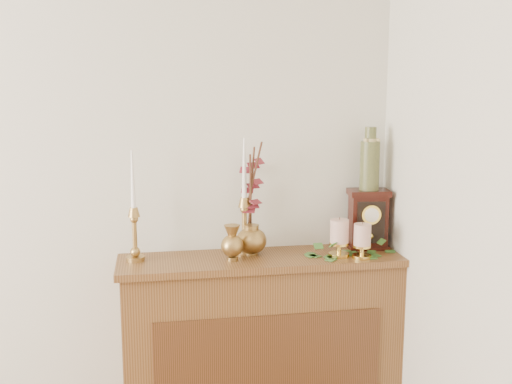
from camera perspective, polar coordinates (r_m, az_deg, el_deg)
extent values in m
cube|color=brown|center=(2.77, 0.61, -15.71)|extent=(1.20, 0.30, 0.90)
cube|color=brown|center=(2.61, 0.63, -6.45)|extent=(1.24, 0.34, 0.03)
cylinder|color=#B08C46|center=(2.58, -11.40, -6.23)|extent=(0.08, 0.08, 0.02)
sphere|color=#B08C46|center=(2.58, -11.43, -5.61)|extent=(0.04, 0.04, 0.04)
cylinder|color=#B08C46|center=(2.56, -11.48, -4.14)|extent=(0.02, 0.02, 0.14)
sphere|color=#B08C46|center=(2.54, -11.53, -2.54)|extent=(0.04, 0.04, 0.04)
cone|color=#B08C46|center=(2.54, -11.56, -1.90)|extent=(0.05, 0.05, 0.04)
cone|color=white|center=(2.51, -11.67, 1.15)|extent=(0.02, 0.02, 0.24)
cylinder|color=#B08C46|center=(2.65, -1.10, -5.58)|extent=(0.08, 0.08, 0.02)
sphere|color=#B08C46|center=(2.64, -1.10, -4.92)|extent=(0.05, 0.05, 0.05)
cylinder|color=#B08C46|center=(2.63, -1.11, -3.36)|extent=(0.02, 0.02, 0.15)
sphere|color=#B08C46|center=(2.61, -1.11, -1.66)|extent=(0.04, 0.04, 0.04)
cone|color=#B08C46|center=(2.60, -1.11, -0.98)|extent=(0.05, 0.05, 0.04)
cone|color=white|center=(2.58, -1.12, 2.25)|extent=(0.02, 0.02, 0.26)
cylinder|color=#B08C46|center=(2.54, -2.28, -6.36)|extent=(0.05, 0.05, 0.02)
sphere|color=#B08C46|center=(2.52, -2.28, -5.14)|extent=(0.09, 0.09, 0.09)
cone|color=#B08C46|center=(2.51, -2.29, -3.71)|extent=(0.07, 0.07, 0.05)
cylinder|color=#B08C46|center=(2.63, -0.44, -5.86)|extent=(0.06, 0.06, 0.01)
ellipsoid|color=#B08C46|center=(2.61, -0.44, -4.65)|extent=(0.13, 0.13, 0.12)
cylinder|color=#B08C46|center=(2.60, -0.45, -3.41)|extent=(0.07, 0.07, 0.02)
cylinder|color=#472819|center=(2.57, -0.53, 0.17)|extent=(0.02, 0.09, 0.32)
cylinder|color=#472819|center=(2.57, -0.44, 0.49)|extent=(0.02, 0.07, 0.35)
cylinder|color=#472819|center=(2.57, -0.36, 0.81)|extent=(0.07, 0.11, 0.37)
cylinder|color=#E3BC4F|center=(2.62, 7.89, -5.93)|extent=(0.09, 0.09, 0.02)
cylinder|color=#E3BC4F|center=(2.61, 7.91, -5.36)|extent=(0.02, 0.02, 0.04)
cylinder|color=#E3BC4F|center=(2.61, 7.92, -4.88)|extent=(0.08, 0.08, 0.01)
cylinder|color=beige|center=(2.59, 7.95, -3.71)|extent=(0.08, 0.08, 0.10)
cylinder|color=#472819|center=(2.58, 7.98, -2.52)|extent=(0.00, 0.00, 0.01)
cylinder|color=#E3BC4F|center=(2.61, 10.03, -6.06)|extent=(0.08, 0.08, 0.01)
cylinder|color=#E3BC4F|center=(2.61, 10.04, -5.54)|extent=(0.02, 0.02, 0.04)
cylinder|color=#E3BC4F|center=(2.60, 10.06, -5.09)|extent=(0.08, 0.08, 0.01)
cylinder|color=beige|center=(2.59, 10.09, -4.02)|extent=(0.07, 0.07, 0.09)
cylinder|color=#472819|center=(2.58, 10.13, -2.94)|extent=(0.00, 0.00, 0.01)
cube|color=#376727|center=(2.62, 4.93, -6.00)|extent=(0.06, 0.06, 0.00)
cube|color=#376727|center=(2.66, 11.69, -5.91)|extent=(0.05, 0.05, 0.00)
cube|color=#376727|center=(2.65, 10.58, -5.96)|extent=(0.04, 0.05, 0.00)
cube|color=#376727|center=(2.68, 12.78, -5.85)|extent=(0.05, 0.04, 0.00)
cube|color=#376727|center=(2.55, 5.77, -6.41)|extent=(0.06, 0.06, 0.00)
cube|color=#376727|center=(2.56, 5.45, -6.40)|extent=(0.06, 0.06, 0.00)
cube|color=#376727|center=(2.69, 12.38, -5.74)|extent=(0.04, 0.05, 0.00)
cube|color=#376727|center=(2.66, 5.03, -5.74)|extent=(0.05, 0.06, 0.00)
cube|color=#376727|center=(2.68, 12.43, -5.84)|extent=(0.05, 0.05, 0.00)
cube|color=#376727|center=(2.66, 11.19, -5.90)|extent=(0.05, 0.06, 0.00)
cube|color=#376727|center=(2.66, 10.24, -5.87)|extent=(0.05, 0.05, 0.00)
cube|color=#376727|center=(2.71, 11.40, -5.62)|extent=(0.06, 0.05, 0.00)
cube|color=#376727|center=(2.66, 7.80, -5.80)|extent=(0.05, 0.05, 0.00)
cube|color=#376727|center=(2.67, 10.69, -5.84)|extent=(0.05, 0.06, 0.00)
cube|color=#376727|center=(2.61, 5.97, -5.14)|extent=(0.05, 0.05, 0.02)
cube|color=#376727|center=(2.57, 7.44, -4.99)|extent=(0.05, 0.04, 0.02)
cube|color=#376727|center=(2.69, 11.86, -4.65)|extent=(0.04, 0.03, 0.02)
cube|color=black|center=(2.78, 10.52, -5.06)|extent=(0.19, 0.14, 0.02)
cube|color=black|center=(2.75, 10.60, -2.71)|extent=(0.17, 0.12, 0.23)
cube|color=black|center=(2.73, 10.69, -0.05)|extent=(0.19, 0.14, 0.03)
cube|color=black|center=(2.70, 10.89, -2.87)|extent=(0.13, 0.02, 0.19)
cylinder|color=yellow|center=(2.69, 10.94, -2.15)|extent=(0.09, 0.02, 0.09)
cylinder|color=silver|center=(2.69, 10.94, -2.15)|extent=(0.06, 0.01, 0.06)
sphere|color=yellow|center=(2.72, 10.83, -4.15)|extent=(0.03, 0.03, 0.03)
cylinder|color=#193325|center=(2.71, 10.77, 2.48)|extent=(0.09, 0.09, 0.22)
cylinder|color=#193325|center=(2.70, 10.86, 5.34)|extent=(0.05, 0.05, 0.07)
cylinder|color=tan|center=(2.70, 10.85, 4.86)|extent=(0.06, 0.06, 0.02)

